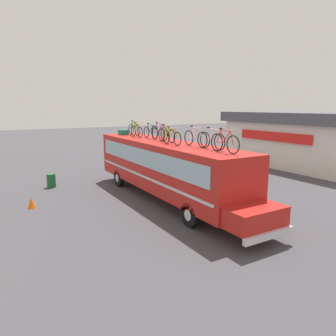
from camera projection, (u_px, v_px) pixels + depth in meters
name	position (u px, v px, depth m)	size (l,w,h in m)	color
ground_plane	(164.00, 198.00, 16.85)	(120.00, 120.00, 0.00)	#423F44
bus	(166.00, 166.00, 16.34)	(13.32, 2.51, 3.09)	red
luggage_bag_1	(123.00, 132.00, 20.22)	(0.72, 0.46, 0.33)	#1E7F66
rooftop_bicycle_1	(134.00, 129.00, 19.69)	(1.68, 0.44, 0.96)	black
rooftop_bicycle_2	(137.00, 131.00, 18.69)	(1.62, 0.44, 0.87)	black
rooftop_bicycle_3	(151.00, 132.00, 17.84)	(1.73, 0.44, 0.88)	black
rooftop_bicycle_4	(159.00, 133.00, 17.00)	(1.81, 0.44, 0.98)	black
rooftop_bicycle_5	(166.00, 135.00, 15.96)	(1.67, 0.44, 0.91)	black
rooftop_bicycle_6	(171.00, 137.00, 14.86)	(1.69, 0.44, 0.87)	black
rooftop_bicycle_7	(195.00, 138.00, 14.20)	(1.78, 0.44, 0.94)	black
rooftop_bicycle_8	(212.00, 140.00, 13.32)	(1.71, 0.44, 0.94)	black
rooftop_bicycle_9	(225.00, 143.00, 12.26)	(1.69, 0.44, 0.97)	black
roadside_building	(311.00, 138.00, 26.78)	(12.21, 9.94, 4.44)	silver
trash_bin	(51.00, 181.00, 19.12)	(0.52, 0.52, 0.83)	#1E592D
traffic_cone	(31.00, 203.00, 15.19)	(0.39, 0.39, 0.54)	orange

